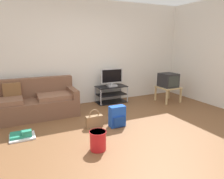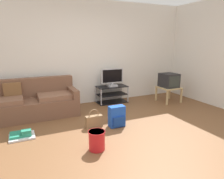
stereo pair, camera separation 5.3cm
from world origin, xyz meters
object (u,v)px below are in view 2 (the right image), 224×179
(side_table, at_px, (169,89))
(cleaning_bucket, at_px, (97,140))
(couch, at_px, (31,103))
(flat_tv, at_px, (112,78))
(tv_stand, at_px, (112,94))
(floor_tray, at_px, (22,135))
(backpack, at_px, (117,117))
(crt_tv, at_px, (169,80))
(handbag, at_px, (94,121))

(side_table, distance_m, cleaning_bucket, 3.22)
(couch, bearing_deg, flat_tv, 5.99)
(tv_stand, height_order, floor_tray, tv_stand)
(tv_stand, relative_size, backpack, 1.98)
(side_table, xyz_separation_m, backpack, (-2.07, -0.96, -0.15))
(crt_tv, bearing_deg, floor_tray, -169.36)
(tv_stand, relative_size, cleaning_bucket, 2.71)
(couch, distance_m, flat_tv, 2.16)
(flat_tv, xyz_separation_m, floor_tray, (-2.35, -1.28, -0.66))
(tv_stand, xyz_separation_m, side_table, (1.46, -0.61, 0.13))
(couch, relative_size, side_table, 3.70)
(tv_stand, distance_m, crt_tv, 1.62)
(crt_tv, distance_m, cleaning_bucket, 3.25)
(handbag, bearing_deg, couch, 132.78)
(flat_tv, relative_size, side_table, 1.16)
(flat_tv, distance_m, handbag, 1.82)
(cleaning_bucket, bearing_deg, side_table, 30.84)
(tv_stand, bearing_deg, crt_tv, -22.06)
(side_table, height_order, crt_tv, crt_tv)
(cleaning_bucket, bearing_deg, tv_stand, 60.08)
(couch, relative_size, floor_tray, 4.73)
(couch, relative_size, cleaning_bucket, 6.57)
(couch, xyz_separation_m, side_table, (3.57, -0.36, 0.04))
(tv_stand, distance_m, side_table, 1.59)
(couch, height_order, handbag, couch)
(backpack, bearing_deg, side_table, 10.67)
(cleaning_bucket, bearing_deg, crt_tv, 31.09)
(floor_tray, bearing_deg, flat_tv, 28.66)
(couch, height_order, crt_tv, couch)
(crt_tv, xyz_separation_m, cleaning_bucket, (-2.76, -1.66, -0.44))
(flat_tv, bearing_deg, tv_stand, 90.00)
(side_table, xyz_separation_m, floor_tray, (-3.81, -0.70, -0.32))
(couch, relative_size, backpack, 4.81)
(couch, height_order, backpack, couch)
(couch, distance_m, crt_tv, 3.60)
(tv_stand, bearing_deg, floor_tray, -150.93)
(tv_stand, distance_m, cleaning_bucket, 2.60)
(handbag, distance_m, cleaning_bucket, 0.89)
(flat_tv, height_order, backpack, flat_tv)
(flat_tv, height_order, floor_tray, flat_tv)
(couch, bearing_deg, side_table, -5.82)
(side_table, height_order, backpack, side_table)
(couch, bearing_deg, cleaning_bucket, -67.99)
(backpack, bearing_deg, tv_stand, 54.45)
(crt_tv, bearing_deg, side_table, -90.00)
(cleaning_bucket, bearing_deg, backpack, 45.26)
(crt_tv, bearing_deg, handbag, -161.96)
(flat_tv, height_order, handbag, flat_tv)
(flat_tv, relative_size, crt_tv, 1.40)
(handbag, bearing_deg, side_table, 17.70)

